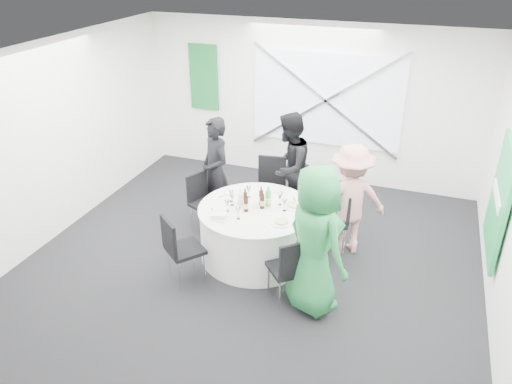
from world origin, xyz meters
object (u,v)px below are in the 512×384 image
(chair_front_right, at_px, (290,266))
(chair_back, at_px, (271,184))
(person_man_back, at_px, (289,167))
(person_woman_pink, at_px, (350,200))
(clear_water_bottle, at_px, (241,200))
(person_man_back_left, at_px, (216,171))
(green_water_bottle, at_px, (268,198))
(chair_back_left, at_px, (202,197))
(chair_front_left, at_px, (179,245))
(banquet_table, at_px, (256,232))
(chair_back_right, at_px, (335,215))
(person_woman_green, at_px, (315,241))

(chair_front_right, bearing_deg, chair_back, -107.02)
(chair_back, height_order, person_man_back, person_man_back)
(person_woman_pink, relative_size, clear_water_bottle, 5.73)
(person_man_back_left, height_order, person_man_back, person_man_back)
(chair_front_right, height_order, clear_water_bottle, clear_water_bottle)
(chair_front_right, relative_size, green_water_bottle, 3.17)
(chair_back_left, distance_m, person_man_back, 1.40)
(chair_back, distance_m, chair_back_left, 1.08)
(chair_front_left, bearing_deg, green_water_bottle, -91.48)
(chair_back, distance_m, chair_front_right, 2.09)
(banquet_table, xyz_separation_m, chair_back_right, (0.99, 0.51, 0.18))
(chair_front_left, height_order, green_water_bottle, green_water_bottle)
(chair_back_left, xyz_separation_m, person_woman_green, (2.01, -1.23, 0.41))
(person_man_back, relative_size, person_woman_pink, 1.07)
(banquet_table, distance_m, chair_front_right, 1.09)
(green_water_bottle, bearing_deg, clear_water_bottle, -152.54)
(banquet_table, distance_m, chair_back, 1.12)
(chair_back, bearing_deg, person_man_back_left, -163.57)
(chair_front_left, bearing_deg, person_man_back, -72.32)
(banquet_table, height_order, clear_water_bottle, clear_water_bottle)
(chair_front_left, distance_m, green_water_bottle, 1.35)
(chair_front_left, bearing_deg, clear_water_bottle, -83.24)
(chair_front_right, relative_size, chair_front_left, 0.96)
(banquet_table, relative_size, chair_back, 1.56)
(green_water_bottle, distance_m, clear_water_bottle, 0.37)
(chair_back_right, xyz_separation_m, clear_water_bottle, (-1.18, -0.57, 0.30))
(chair_back, height_order, person_woman_green, person_woman_green)
(chair_front_left, relative_size, person_man_back_left, 0.56)
(person_woman_green, relative_size, clear_water_bottle, 6.57)
(banquet_table, distance_m, chair_front_left, 1.15)
(person_woman_pink, bearing_deg, chair_front_right, 46.14)
(chair_back, relative_size, person_woman_pink, 0.62)
(chair_front_left, height_order, person_man_back_left, person_man_back_left)
(person_man_back, bearing_deg, person_woman_green, 29.01)
(person_man_back_left, bearing_deg, person_woman_green, 0.67)
(chair_front_left, xyz_separation_m, person_man_back_left, (-0.20, 1.63, 0.29))
(chair_front_left, distance_m, person_woman_green, 1.75)
(chair_back, bearing_deg, banquet_table, -90.00)
(chair_back_left, xyz_separation_m, chair_back_right, (2.01, 0.05, 0.05))
(person_man_back_left, relative_size, clear_water_bottle, 5.99)
(chair_back_right, bearing_deg, person_woman_green, -27.21)
(chair_front_right, distance_m, person_woman_pink, 1.47)
(chair_back, bearing_deg, person_woman_green, -66.40)
(person_woman_green, bearing_deg, chair_front_right, 46.91)
(green_water_bottle, bearing_deg, chair_back, 106.18)
(chair_back_left, bearing_deg, banquet_table, -90.00)
(green_water_bottle, bearing_deg, chair_back_right, 24.94)
(person_woman_pink, relative_size, person_woman_green, 0.87)
(person_man_back, bearing_deg, green_water_bottle, 6.57)
(person_woman_green, relative_size, green_water_bottle, 6.43)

